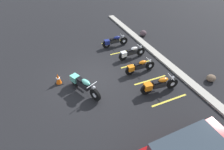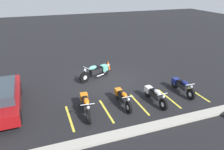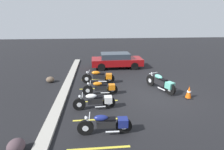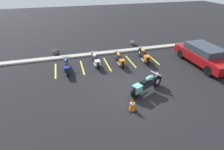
# 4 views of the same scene
# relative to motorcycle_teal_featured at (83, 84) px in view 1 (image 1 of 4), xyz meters

# --- Properties ---
(ground) EXTENTS (60.00, 60.00, 0.00)m
(ground) POSITION_rel_motorcycle_teal_featured_xyz_m (-0.66, 0.51, -0.48)
(ground) COLOR black
(motorcycle_teal_featured) EXTENTS (2.16, 1.12, 0.91)m
(motorcycle_teal_featured) POSITION_rel_motorcycle_teal_featured_xyz_m (0.00, 0.00, 0.00)
(motorcycle_teal_featured) COLOR black
(motorcycle_teal_featured) RESTS_ON ground
(parked_bike_0) EXTENTS (0.56, 2.01, 0.79)m
(parked_bike_0) POSITION_rel_motorcycle_teal_featured_xyz_m (-3.82, 3.44, -0.06)
(parked_bike_0) COLOR black
(parked_bike_0) RESTS_ON ground
(parked_bike_1) EXTENTS (0.56, 1.98, 0.78)m
(parked_bike_1) POSITION_rel_motorcycle_teal_featured_xyz_m (-1.90, 3.83, -0.07)
(parked_bike_1) COLOR black
(parked_bike_1) RESTS_ON ground
(parked_bike_2) EXTENTS (0.55, 1.96, 0.77)m
(parked_bike_2) POSITION_rel_motorcycle_teal_featured_xyz_m (-0.30, 3.51, -0.07)
(parked_bike_2) COLOR black
(parked_bike_2) RESTS_ON ground
(parked_bike_3) EXTENTS (0.62, 2.15, 0.84)m
(parked_bike_3) POSITION_rel_motorcycle_teal_featured_xyz_m (1.55, 3.58, -0.03)
(parked_bike_3) COLOR black
(parked_bike_3) RESTS_ON ground
(concrete_curb) EXTENTS (18.00, 0.50, 0.12)m
(concrete_curb) POSITION_rel_motorcycle_teal_featured_xyz_m (-0.66, 5.67, -0.42)
(concrete_curb) COLOR #A8A399
(concrete_curb) RESTS_ON ground
(landscape_rock_0) EXTENTS (0.70, 0.67, 0.47)m
(landscape_rock_0) POSITION_rel_motorcycle_teal_featured_xyz_m (-4.49, 6.39, -0.25)
(landscape_rock_0) COLOR #4A393F
(landscape_rock_0) RESTS_ON ground
(landscape_rock_1) EXTENTS (0.57, 0.62, 0.39)m
(landscape_rock_1) POSITION_rel_motorcycle_teal_featured_xyz_m (2.04, 6.88, -0.29)
(landscape_rock_1) COLOR brown
(landscape_rock_1) RESTS_ON ground
(traffic_cone) EXTENTS (0.40, 0.40, 0.68)m
(traffic_cone) POSITION_rel_motorcycle_teal_featured_xyz_m (-1.15, -1.09, -0.16)
(traffic_cone) COLOR black
(traffic_cone) RESTS_ON ground
(stall_line_0) EXTENTS (0.10, 2.10, 0.00)m
(stall_line_0) POSITION_rel_motorcycle_teal_featured_xyz_m (-4.56, 3.78, -0.48)
(stall_line_0) COLOR gold
(stall_line_0) RESTS_ON ground
(stall_line_1) EXTENTS (0.10, 2.10, 0.00)m
(stall_line_1) POSITION_rel_motorcycle_teal_featured_xyz_m (-2.83, 3.78, -0.48)
(stall_line_1) COLOR gold
(stall_line_1) RESTS_ON ground
(stall_line_2) EXTENTS (0.10, 2.10, 0.00)m
(stall_line_2) POSITION_rel_motorcycle_teal_featured_xyz_m (-1.10, 3.78, -0.48)
(stall_line_2) COLOR gold
(stall_line_2) RESTS_ON ground
(stall_line_3) EXTENTS (0.10, 2.10, 0.00)m
(stall_line_3) POSITION_rel_motorcycle_teal_featured_xyz_m (0.64, 3.78, -0.48)
(stall_line_3) COLOR gold
(stall_line_3) RESTS_ON ground
(stall_line_4) EXTENTS (0.10, 2.10, 0.00)m
(stall_line_4) POSITION_rel_motorcycle_teal_featured_xyz_m (2.37, 3.78, -0.48)
(stall_line_4) COLOR gold
(stall_line_4) RESTS_ON ground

